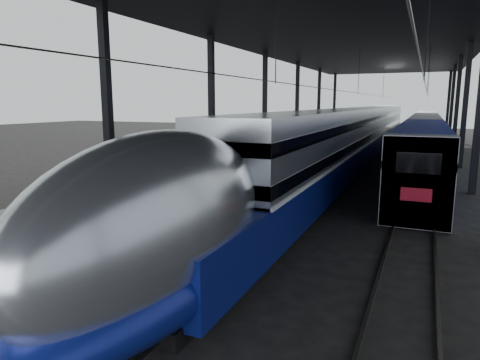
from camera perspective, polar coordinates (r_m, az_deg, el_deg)
The scene contains 8 objects.
ground at distance 13.33m, azimuth -11.16°, elevation -10.81°, with size 160.00×160.00×0.00m, color black.
platform at distance 32.29m, azimuth 4.00°, elevation 2.67°, with size 6.00×80.00×1.00m, color #4C4C4F.
yellow_strip at distance 31.41m, azimuth 8.84°, elevation 3.29°, with size 0.30×80.00×0.01m, color gold.
rails at distance 30.65m, azimuth 18.23°, elevation 0.97°, with size 6.52×80.00×0.16m.
canopy at distance 30.94m, azimuth 14.17°, elevation 18.07°, with size 18.00×75.00×9.47m.
tgv_train at distance 35.58m, azimuth 15.16°, elevation 5.51°, with size 3.03×65.20×4.34m.
second_train at distance 44.15m, azimuth 23.36°, elevation 5.59°, with size 2.58×56.05×3.56m.
child at distance 12.57m, azimuth -21.46°, elevation -5.44°, with size 0.37×0.24×1.01m, color #432816.
Camera 1 is at (7.20, -10.17, 4.75)m, focal length 32.00 mm.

